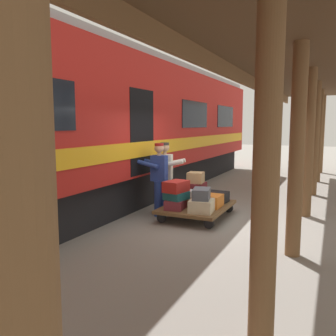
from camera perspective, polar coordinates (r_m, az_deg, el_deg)
ground_plane at (r=7.95m, az=7.28°, el=-8.56°), size 60.00×60.00×0.00m
platform_canopy at (r=7.40m, az=21.18°, el=15.23°), size 3.20×20.12×3.56m
train_car at (r=9.20m, az=-12.38°, el=6.45°), size 3.02×19.90×4.00m
luggage_cart at (r=8.20m, az=4.72°, el=-6.30°), size 1.36×1.89×0.28m
suitcase_brown_leather at (r=8.28m, az=2.74°, el=-5.24°), size 0.57×0.67×0.17m
suitcase_cream_canvas at (r=7.59m, az=5.52°, el=-6.05°), size 0.55×0.65×0.27m
suitcase_olive_duffel at (r=8.76m, az=4.04°, el=-4.57°), size 0.50×0.60×0.17m
suitcase_black_hardshell at (r=8.55m, az=7.88°, el=-4.65°), size 0.53×0.50×0.25m
suitcase_orange_carryall at (r=8.07m, az=6.78°, el=-5.28°), size 0.52×0.54×0.27m
suitcase_burgundy_valise at (r=7.82m, az=1.27°, el=-5.87°), size 0.45×0.59×0.20m
suitcase_gray_aluminum at (r=8.28m, az=2.56°, el=-4.10°), size 0.44×0.39×0.15m
suitcase_slate_roller at (r=7.56m, az=5.44°, el=-4.18°), size 0.46×0.60×0.23m
suitcase_teal_softside at (r=7.80m, az=1.37°, el=-4.47°), size 0.51×0.54×0.18m
suitcase_red_plastic at (r=7.74m, az=1.33°, el=-2.99°), size 0.47×0.61×0.24m
suitcase_maroon_trunk at (r=8.74m, az=4.35°, el=-3.17°), size 0.49×0.62×0.25m
suitcase_tan_vintage at (r=8.66m, az=4.50°, el=-1.55°), size 0.42×0.43×0.26m
porter_in_overalls at (r=8.24m, az=-1.57°, el=-1.37°), size 0.68×0.45×1.70m
porter_by_door at (r=8.50m, az=-0.41°, el=-1.11°), size 0.72×0.52×1.70m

